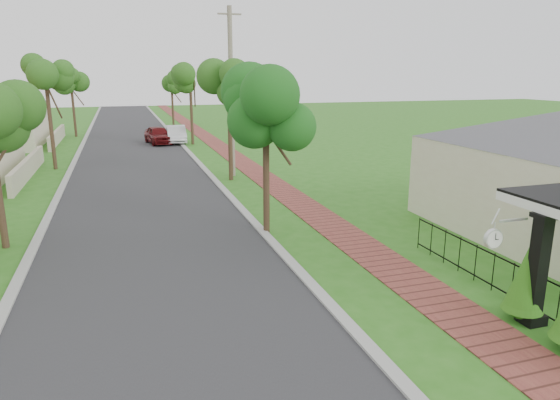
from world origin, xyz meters
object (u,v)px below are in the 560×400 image
near_tree (266,114)px  utility_pole (231,93)px  parked_car_white (176,134)px  porch_post (537,276)px  parked_car_red (158,135)px  station_clock (495,237)px

near_tree → utility_pole: (1.04, 10.02, 0.30)m
parked_car_white → utility_pole: bearing=-81.1°
porch_post → parked_car_red: bearing=99.8°
utility_pole → parked_car_white: bearing=95.8°
porch_post → near_tree: (-3.75, 8.00, 2.95)m
parked_car_red → station_clock: station_clock is taller
porch_post → station_clock: size_ratio=2.36×
porch_post → parked_car_white: porch_post is taller
porch_post → station_clock: bearing=155.1°
parked_car_white → station_clock: bearing=-81.0°
parked_car_red → near_tree: (1.80, -24.05, 3.39)m
parked_car_white → near_tree: bearing=-85.9°
near_tree → utility_pole: 10.08m
parked_car_white → utility_pole: 14.73m
porch_post → parked_car_white: (-4.15, 32.20, -0.45)m
parked_car_red → station_clock: 32.02m
porch_post → utility_pole: (-2.71, 18.02, 3.25)m
parked_car_white → utility_pole: (1.44, -14.18, 3.70)m
utility_pole → station_clock: bearing=-84.0°
near_tree → porch_post: bearing=-64.9°
porch_post → utility_pole: size_ratio=0.29×
porch_post → parked_car_red: size_ratio=0.63×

